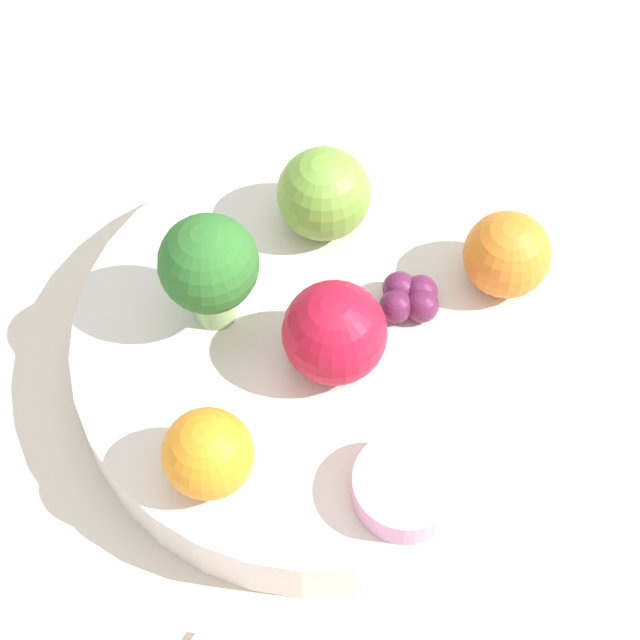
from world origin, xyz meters
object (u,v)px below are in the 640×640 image
(bowl, at_px, (320,350))
(orange_back, at_px, (507,255))
(apple_green, at_px, (335,333))
(apple_red, at_px, (324,194))
(orange_front, at_px, (208,454))
(grape_cluster, at_px, (409,298))
(small_cup, at_px, (405,487))
(broccoli, at_px, (209,267))

(bowl, xyz_separation_m, orange_back, (-0.04, -0.09, 0.04))
(bowl, relative_size, orange_back, 5.65)
(apple_green, bearing_deg, apple_red, -37.96)
(orange_front, xyz_separation_m, orange_back, (-0.01, -0.19, 0.00))
(grape_cluster, bearing_deg, orange_back, -111.96)
(apple_green, height_order, orange_front, apple_green)
(apple_red, height_order, orange_front, apple_red)
(bowl, xyz_separation_m, small_cup, (-0.10, 0.03, 0.03))
(grape_cluster, bearing_deg, small_cup, 135.01)
(apple_green, distance_m, orange_front, 0.09)
(orange_back, bearing_deg, grape_cluster, 68.04)
(broccoli, xyz_separation_m, apple_red, (0.01, -0.08, -0.02))
(apple_red, height_order, grape_cluster, apple_red)
(orange_front, xyz_separation_m, grape_cluster, (0.01, -0.14, -0.01))
(apple_red, bearing_deg, bowl, 137.06)
(apple_red, xyz_separation_m, orange_front, (-0.08, 0.14, -0.00))
(broccoli, xyz_separation_m, grape_cluster, (-0.06, -0.08, -0.03))
(apple_green, relative_size, orange_back, 1.14)
(broccoli, height_order, apple_red, broccoli)
(bowl, xyz_separation_m, grape_cluster, (-0.02, -0.04, 0.03))
(orange_back, bearing_deg, small_cup, 113.94)
(orange_back, distance_m, small_cup, 0.14)
(broccoli, bearing_deg, orange_front, 140.54)
(apple_red, xyz_separation_m, apple_green, (-0.07, 0.05, 0.00))
(orange_front, relative_size, grape_cluster, 1.28)
(apple_green, bearing_deg, broccoli, 24.18)
(orange_back, bearing_deg, apple_green, 77.72)
(bowl, relative_size, apple_red, 5.09)
(bowl, bearing_deg, apple_red, -42.94)
(bowl, distance_m, broccoli, 0.08)
(broccoli, height_order, grape_cluster, broccoli)
(broccoli, height_order, apple_green, broccoli)
(broccoli, distance_m, grape_cluster, 0.11)
(apple_red, relative_size, orange_back, 1.11)
(small_cup, bearing_deg, broccoli, 1.37)
(orange_front, relative_size, small_cup, 0.87)
(broccoli, distance_m, apple_green, 0.07)
(orange_back, height_order, grape_cluster, orange_back)
(small_cup, bearing_deg, bowl, -17.95)
(apple_red, height_order, small_cup, apple_red)
(apple_green, relative_size, small_cup, 1.04)
(apple_red, height_order, apple_green, apple_green)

